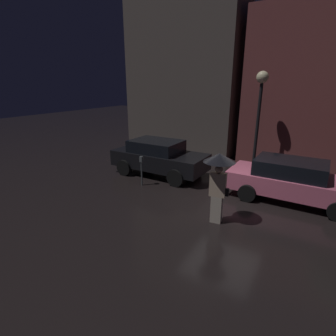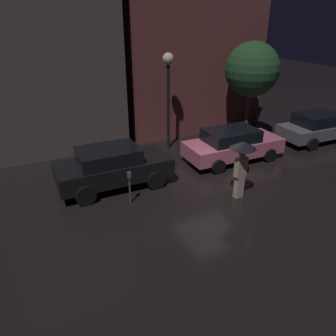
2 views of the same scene
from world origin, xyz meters
name	(u,v)px [view 1 (image 1 of 2)]	position (x,y,z in m)	size (l,w,h in m)	color
ground_plane	(225,203)	(0.00, 0.00, 0.00)	(60.00, 60.00, 0.00)	black
building_facade_left	(186,59)	(-4.93, 6.50, 5.30)	(6.53, 3.00, 10.60)	#564C47
building_facade_right	(331,90)	(2.56, 6.50, 3.65)	(7.44, 3.00, 7.31)	brown
parked_car_black	(159,157)	(-3.61, 1.40, 0.82)	(4.24, 2.01, 1.55)	black
parked_car_pink	(293,180)	(1.88, 1.42, 0.76)	(4.41, 1.95, 1.46)	#DB6684
pedestrian_with_umbrella	(219,173)	(0.16, -1.36, 1.56)	(0.91, 0.91, 2.12)	beige
parking_meter	(142,168)	(-3.48, -0.08, 0.75)	(0.12, 0.10, 1.21)	#4C5154
street_lamp_near	(260,97)	(-0.03, 4.00, 3.36)	(0.51, 0.51, 4.45)	black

